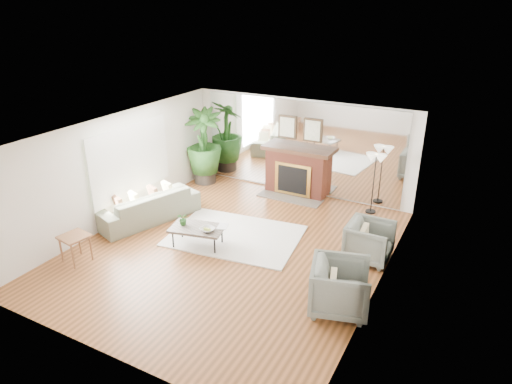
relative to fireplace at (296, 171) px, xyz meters
The scene contains 18 objects.
ground 3.33m from the fireplace, 90.00° to the right, with size 7.00×7.00×0.00m, color brown.
wall_left 4.46m from the fireplace, 132.54° to the right, with size 0.02×7.00×2.50m, color silver.
wall_right 4.46m from the fireplace, 47.46° to the right, with size 0.02×7.00×2.50m, color silver.
wall_back 0.63m from the fireplace, 90.00° to the left, with size 6.00×0.02×2.50m, color silver.
mirror_panel 0.63m from the fireplace, 90.00° to the left, with size 5.40×0.04×2.40m, color silver.
window_panel 4.17m from the fireplace, 135.99° to the right, with size 0.04×2.40×1.50m, color #B2E09E.
fireplace is the anchor object (origin of this frame).
area_rug 2.85m from the fireplace, 94.53° to the right, with size 2.76×1.97×0.03m, color white.
coffee_table 3.57m from the fireplace, 101.28° to the right, with size 1.21×0.87×0.44m.
sofa 3.89m from the fireplace, 129.23° to the right, with size 2.40×0.94×0.70m, color slate.
armchair_back 3.50m from the fireplace, 41.82° to the right, with size 0.85×0.87×0.79m, color gray.
armchair_front 4.90m from the fireplace, 57.92° to the right, with size 0.94×0.96×0.88m, color gray.
side_table 5.68m from the fireplace, 115.65° to the right, with size 0.57×0.57×0.57m.
potted_ficus 2.67m from the fireplace, behind, with size 1.30×1.30×2.10m.
floor_lamp 2.17m from the fireplace, ahead, with size 0.48×0.27×1.49m.
tabletop_plant 3.68m from the fireplace, 105.95° to the right, with size 0.24×0.21×0.27m, color #346525.
fruit_bowl 3.57m from the fireplace, 96.75° to the right, with size 0.29×0.29×0.07m, color #8F5E39.
book 3.29m from the fireplace, 95.88° to the right, with size 0.21×0.28×0.02m, color #8F5E39.
Camera 1 is at (4.33, -7.08, 4.81)m, focal length 32.00 mm.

